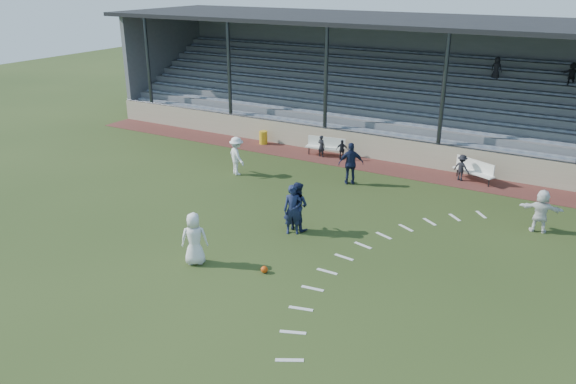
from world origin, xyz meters
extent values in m
plane|color=#293917|center=(0.00, 0.00, 0.00)|extent=(90.00, 90.00, 0.00)
cube|color=#502420|center=(0.00, 10.50, 0.01)|extent=(34.00, 2.00, 0.02)
cube|color=tan|center=(0.00, 11.55, 0.60)|extent=(34.00, 0.18, 1.20)
cube|color=white|center=(-2.50, 10.66, 0.45)|extent=(2.04, 0.67, 0.06)
cube|color=white|center=(-2.50, 10.88, 0.70)|extent=(1.99, 0.33, 0.54)
cylinder|color=#2E3136|center=(-3.34, 10.55, 0.22)|extent=(0.06, 0.06, 0.40)
cylinder|color=#2E3136|center=(-1.65, 10.78, 0.22)|extent=(0.06, 0.06, 0.40)
cube|color=white|center=(4.96, 10.62, 0.45)|extent=(1.99, 1.19, 0.06)
cube|color=white|center=(4.96, 10.84, 0.70)|extent=(1.85, 0.88, 0.54)
cylinder|color=#2E3136|center=(4.19, 10.97, 0.22)|extent=(0.06, 0.06, 0.40)
cylinder|color=#2E3136|center=(5.73, 10.27, 0.22)|extent=(0.06, 0.06, 0.40)
cylinder|color=gold|center=(-6.39, 10.98, 0.38)|extent=(0.45, 0.45, 0.71)
sphere|color=#C4410B|center=(1.16, -1.04, 0.11)|extent=(0.23, 0.23, 0.23)
imported|color=white|center=(-1.11, -1.61, 0.88)|extent=(1.02, 0.93, 1.75)
imported|color=#161D3C|center=(0.53, 1.93, 0.92)|extent=(0.80, 0.71, 1.83)
imported|color=#161D3C|center=(0.48, 2.33, 0.91)|extent=(0.97, 0.80, 1.82)
imported|color=white|center=(-4.84, 6.19, 0.90)|extent=(1.33, 1.16, 1.79)
imported|color=#161D3C|center=(0.27, 7.64, 0.95)|extent=(1.19, 0.97, 1.89)
imported|color=white|center=(8.23, 6.49, 0.81)|extent=(1.55, 0.66, 1.62)
imported|color=black|center=(-2.59, 10.48, 0.58)|extent=(0.46, 0.35, 1.12)
imported|color=black|center=(-1.48, 10.57, 0.53)|extent=(0.65, 0.44, 1.02)
imported|color=black|center=(4.45, 10.49, 0.62)|extent=(0.88, 0.68, 1.20)
cube|color=slate|center=(0.00, 12.10, 0.60)|extent=(34.00, 0.80, 1.20)
cube|color=gray|center=(0.00, 12.20, 1.25)|extent=(33.00, 0.28, 0.10)
cube|color=slate|center=(0.00, 12.90, 0.80)|extent=(34.00, 0.80, 1.60)
cube|color=gray|center=(0.00, 13.00, 1.65)|extent=(33.00, 0.28, 0.10)
cube|color=slate|center=(0.00, 13.70, 1.00)|extent=(34.00, 0.80, 2.00)
cube|color=gray|center=(0.00, 13.80, 2.05)|extent=(33.00, 0.28, 0.10)
cube|color=slate|center=(0.00, 14.50, 1.20)|extent=(34.00, 0.80, 2.40)
cube|color=gray|center=(0.00, 14.60, 2.45)|extent=(33.00, 0.28, 0.10)
cube|color=slate|center=(0.00, 15.30, 1.40)|extent=(34.00, 0.80, 2.80)
cube|color=gray|center=(0.00, 15.40, 2.85)|extent=(33.00, 0.28, 0.10)
cube|color=slate|center=(0.00, 16.10, 1.60)|extent=(34.00, 0.80, 3.20)
cube|color=gray|center=(0.00, 16.20, 3.25)|extent=(33.00, 0.28, 0.10)
cube|color=slate|center=(0.00, 16.90, 1.80)|extent=(34.00, 0.80, 3.60)
cube|color=gray|center=(0.00, 17.00, 3.65)|extent=(33.00, 0.28, 0.10)
cube|color=slate|center=(0.00, 17.70, 2.00)|extent=(34.00, 0.80, 4.00)
cube|color=gray|center=(0.00, 17.80, 4.05)|extent=(33.00, 0.28, 0.10)
cube|color=slate|center=(0.00, 18.50, 2.20)|extent=(34.00, 0.80, 4.40)
cube|color=gray|center=(0.00, 18.60, 4.45)|extent=(33.00, 0.28, 0.10)
cube|color=slate|center=(0.00, 19.10, 3.20)|extent=(34.00, 0.40, 6.40)
cube|color=slate|center=(-16.85, 15.50, 3.20)|extent=(0.30, 7.80, 6.40)
cube|color=black|center=(0.00, 15.20, 6.50)|extent=(34.60, 9.00, 0.22)
cylinder|color=#2E3136|center=(-15.00, 11.65, 3.25)|extent=(0.20, 0.20, 6.50)
cylinder|color=#2E3136|center=(-9.00, 11.65, 3.25)|extent=(0.20, 0.20, 6.50)
cylinder|color=#2E3136|center=(-3.00, 11.65, 3.25)|extent=(0.20, 0.20, 6.50)
cylinder|color=#2E3136|center=(3.00, 11.65, 3.25)|extent=(0.20, 0.20, 6.50)
cylinder|color=#2E3136|center=(0.00, 11.55, 1.25)|extent=(34.00, 0.05, 0.05)
imported|color=black|center=(4.30, 16.94, 4.16)|extent=(0.61, 0.46, 1.13)
imported|color=black|center=(7.87, 16.94, 4.16)|extent=(1.08, 0.59, 1.11)
cube|color=silver|center=(6.12, 7.01, 0.01)|extent=(0.54, 0.61, 0.01)
cube|color=silver|center=(5.29, 6.22, 0.01)|extent=(0.59, 0.56, 0.01)
cube|color=silver|center=(4.57, 5.34, 0.01)|extent=(0.64, 0.51, 0.01)
cube|color=silver|center=(3.96, 4.38, 0.01)|extent=(0.67, 0.44, 0.01)
cube|color=silver|center=(3.48, 3.34, 0.01)|extent=(0.70, 0.37, 0.01)
cube|color=silver|center=(3.13, 2.26, 0.01)|extent=(0.71, 0.29, 0.01)
cube|color=silver|center=(2.92, 1.14, 0.01)|extent=(0.71, 0.21, 0.01)
cube|color=silver|center=(2.85, 0.00, 0.01)|extent=(0.70, 0.12, 0.01)
cube|color=silver|center=(2.92, -1.14, 0.01)|extent=(0.71, 0.21, 0.01)
cube|color=silver|center=(3.13, -2.26, 0.01)|extent=(0.71, 0.29, 0.01)
cube|color=silver|center=(3.48, -3.34, 0.01)|extent=(0.70, 0.37, 0.01)
cube|color=silver|center=(3.96, -4.38, 0.01)|extent=(0.67, 0.44, 0.01)
camera|label=1|loc=(9.49, -14.15, 8.83)|focal=35.00mm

